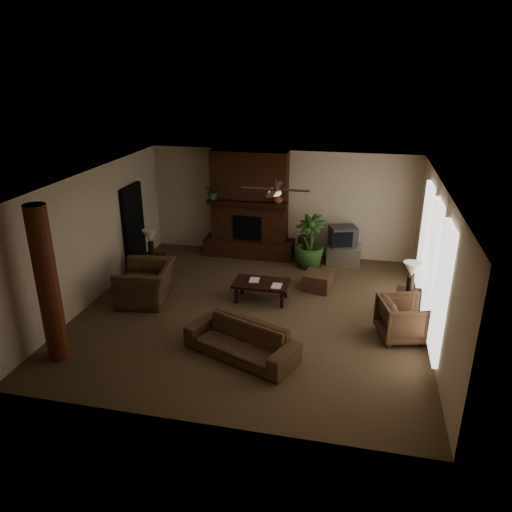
% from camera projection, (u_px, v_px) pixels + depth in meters
% --- Properties ---
extents(room_shell, '(7.00, 7.00, 7.00)m').
position_uv_depth(room_shell, '(252.00, 249.00, 9.73)').
color(room_shell, brown).
rests_on(room_shell, ground).
extents(fireplace, '(2.40, 0.70, 2.80)m').
position_uv_depth(fireplace, '(249.00, 213.00, 12.91)').
color(fireplace, '#4C2614').
rests_on(fireplace, ground).
extents(windows, '(0.08, 3.65, 2.35)m').
position_uv_depth(windows, '(431.00, 262.00, 9.24)').
color(windows, white).
rests_on(windows, ground).
extents(log_column, '(0.36, 0.36, 2.80)m').
position_uv_depth(log_column, '(48.00, 286.00, 8.14)').
color(log_column, '#622D18').
rests_on(log_column, ground).
extents(doorway, '(0.10, 1.00, 2.10)m').
position_uv_depth(doorway, '(134.00, 227.00, 12.18)').
color(doorway, black).
rests_on(doorway, ground).
extents(ceiling_fan, '(1.35, 1.35, 0.37)m').
position_uv_depth(ceiling_fan, '(275.00, 191.00, 9.51)').
color(ceiling_fan, black).
rests_on(ceiling_fan, ceiling).
extents(sofa, '(2.12, 1.34, 0.80)m').
position_uv_depth(sofa, '(241.00, 335.00, 8.58)').
color(sofa, '#4F3522').
rests_on(sofa, ground).
extents(armchair_left, '(1.01, 1.37, 1.10)m').
position_uv_depth(armchair_left, '(146.00, 277.00, 10.54)').
color(armchair_left, '#4F3522').
rests_on(armchair_left, ground).
extents(armchair_right, '(1.00, 1.03, 0.88)m').
position_uv_depth(armchair_right, '(404.00, 317.00, 9.10)').
color(armchair_right, '#4F3522').
rests_on(armchair_right, ground).
extents(coffee_table, '(1.20, 0.70, 0.43)m').
position_uv_depth(coffee_table, '(261.00, 285.00, 10.61)').
color(coffee_table, black).
rests_on(coffee_table, ground).
extents(ottoman, '(0.70, 0.70, 0.40)m').
position_uv_depth(ottoman, '(318.00, 281.00, 11.19)').
color(ottoman, '#4F3522').
rests_on(ottoman, ground).
extents(tv_stand, '(0.86, 0.51, 0.50)m').
position_uv_depth(tv_stand, '(344.00, 255.00, 12.60)').
color(tv_stand, silver).
rests_on(tv_stand, ground).
extents(tv, '(0.78, 0.71, 0.52)m').
position_uv_depth(tv, '(343.00, 237.00, 12.38)').
color(tv, '#333436').
rests_on(tv, tv_stand).
extents(floor_vase, '(0.34, 0.34, 0.77)m').
position_uv_depth(floor_vase, '(304.00, 246.00, 12.67)').
color(floor_vase, '#30251A').
rests_on(floor_vase, ground).
extents(floor_plant, '(1.22, 1.55, 0.76)m').
position_uv_depth(floor_plant, '(309.00, 253.00, 12.34)').
color(floor_plant, '#2E5120').
rests_on(floor_plant, ground).
extents(side_table_left, '(0.54, 0.54, 0.55)m').
position_uv_depth(side_table_left, '(154.00, 266.00, 11.82)').
color(side_table_left, black).
rests_on(side_table_left, ground).
extents(lamp_left, '(0.39, 0.39, 0.65)m').
position_uv_depth(lamp_left, '(150.00, 238.00, 11.57)').
color(lamp_left, black).
rests_on(lamp_left, side_table_left).
extents(side_table_right, '(0.56, 0.56, 0.55)m').
position_uv_depth(side_table_right, '(407.00, 304.00, 9.97)').
color(side_table_right, black).
rests_on(side_table_right, ground).
extents(lamp_right, '(0.44, 0.44, 0.65)m').
position_uv_depth(lamp_right, '(412.00, 272.00, 9.68)').
color(lamp_right, black).
rests_on(lamp_right, side_table_right).
extents(mantel_plant, '(0.44, 0.47, 0.33)m').
position_uv_depth(mantel_plant, '(213.00, 193.00, 12.63)').
color(mantel_plant, '#2E5120').
rests_on(mantel_plant, fireplace).
extents(mantel_vase, '(0.22, 0.23, 0.22)m').
position_uv_depth(mantel_vase, '(278.00, 199.00, 12.29)').
color(mantel_vase, brown).
rests_on(mantel_vase, fireplace).
extents(book_a, '(0.22, 0.04, 0.29)m').
position_uv_depth(book_a, '(249.00, 274.00, 10.61)').
color(book_a, '#999999').
rests_on(book_a, coffee_table).
extents(book_b, '(0.21, 0.02, 0.29)m').
position_uv_depth(book_b, '(272.00, 280.00, 10.35)').
color(book_b, '#999999').
rests_on(book_b, coffee_table).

